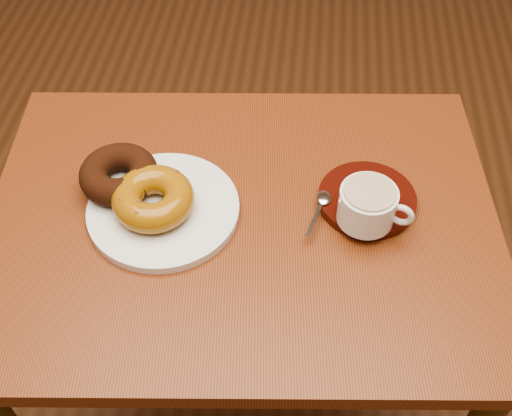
# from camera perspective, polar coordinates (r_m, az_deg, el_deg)

# --- Properties ---
(cafe_table) EXTENTS (0.77, 0.61, 0.68)m
(cafe_table) POSITION_cam_1_polar(r_m,az_deg,el_deg) (0.99, -1.15, -4.76)
(cafe_table) COLOR brown
(cafe_table) RESTS_ON ground
(donut_plate) EXTENTS (0.25, 0.25, 0.01)m
(donut_plate) POSITION_cam_1_polar(r_m,az_deg,el_deg) (0.92, -8.22, -0.13)
(donut_plate) COLOR silver
(donut_plate) RESTS_ON cafe_table
(donut_cinnamon) EXTENTS (0.13, 0.13, 0.04)m
(donut_cinnamon) POSITION_cam_1_polar(r_m,az_deg,el_deg) (0.94, -12.09, 2.95)
(donut_cinnamon) COLOR black
(donut_cinnamon) RESTS_ON donut_plate
(donut_caramel) EXTENTS (0.14, 0.14, 0.04)m
(donut_caramel) POSITION_cam_1_polar(r_m,az_deg,el_deg) (0.90, -9.14, 0.83)
(donut_caramel) COLOR #965E10
(donut_caramel) RESTS_ON donut_plate
(saucer) EXTENTS (0.16, 0.16, 0.01)m
(saucer) POSITION_cam_1_polar(r_m,az_deg,el_deg) (0.93, 9.83, 0.76)
(saucer) COLOR #340B07
(saucer) RESTS_ON cafe_table
(coffee_cup) EXTENTS (0.10, 0.08, 0.06)m
(coffee_cup) POSITION_cam_1_polar(r_m,az_deg,el_deg) (0.88, 9.96, 0.25)
(coffee_cup) COLOR silver
(coffee_cup) RESTS_ON saucer
(teaspoon) EXTENTS (0.03, 0.09, 0.01)m
(teaspoon) POSITION_cam_1_polar(r_m,az_deg,el_deg) (0.91, 5.89, 0.54)
(teaspoon) COLOR silver
(teaspoon) RESTS_ON saucer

